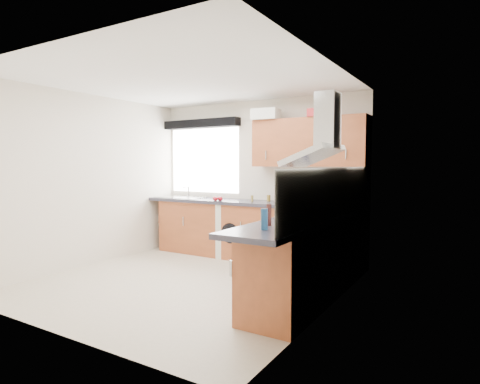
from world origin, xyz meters
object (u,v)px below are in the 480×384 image
Objects in this scene: oven at (310,259)px; upper_cabinets at (309,142)px; extractor_hood at (320,138)px; washing_machine at (240,230)px.

oven is 1.99m from upper_cabinets.
extractor_hood is 0.46× the size of upper_cabinets.
washing_machine is at bearing 145.12° from extractor_hood.
upper_cabinets is at bearing 116.13° from extractor_hood.
extractor_hood reaches higher than washing_machine.
extractor_hood is (0.10, -0.00, 1.34)m from oven.
extractor_hood is at bearing -39.96° from washing_machine.
oven is 1.35m from extractor_hood.
washing_machine is at bearing -174.55° from upper_cabinets.
oven is at bearing 180.00° from extractor_hood.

